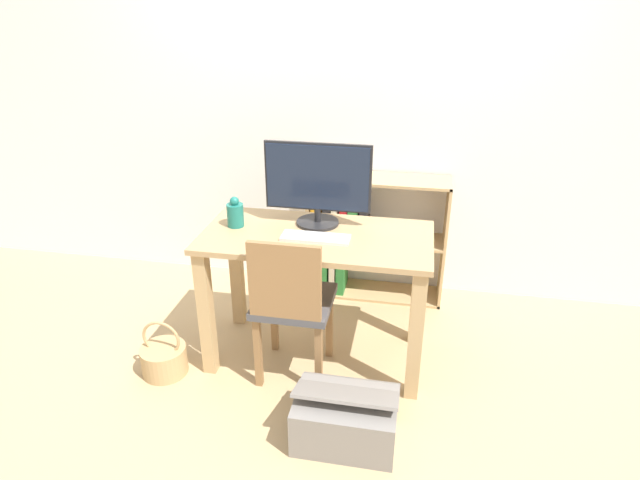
{
  "coord_description": "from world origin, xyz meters",
  "views": [
    {
      "loc": [
        0.5,
        -2.51,
        1.93
      ],
      "look_at": [
        0.0,
        0.1,
        0.69
      ],
      "focal_mm": 30.0,
      "sensor_mm": 36.0,
      "label": 1
    }
  ],
  "objects_px": {
    "vase": "(235,214)",
    "bookshelf": "(350,235)",
    "monitor": "(318,181)",
    "basket": "(164,358)",
    "chair": "(291,302)",
    "keyboard": "(316,238)",
    "storage_box": "(345,418)"
  },
  "relations": [
    {
      "from": "monitor",
      "to": "bookshelf",
      "type": "distance_m",
      "value": 0.86
    },
    {
      "from": "monitor",
      "to": "basket",
      "type": "distance_m",
      "value": 1.29
    },
    {
      "from": "bookshelf",
      "to": "storage_box",
      "type": "relative_size",
      "value": 1.9
    },
    {
      "from": "keyboard",
      "to": "chair",
      "type": "relative_size",
      "value": 0.41
    },
    {
      "from": "monitor",
      "to": "keyboard",
      "type": "xyz_separation_m",
      "value": [
        0.03,
        -0.2,
        -0.24
      ]
    },
    {
      "from": "keyboard",
      "to": "chair",
      "type": "height_order",
      "value": "chair"
    },
    {
      "from": "bookshelf",
      "to": "basket",
      "type": "xyz_separation_m",
      "value": [
        -0.88,
        -1.08,
        -0.34
      ]
    },
    {
      "from": "keyboard",
      "to": "vase",
      "type": "xyz_separation_m",
      "value": [
        -0.46,
        0.09,
        0.06
      ]
    },
    {
      "from": "chair",
      "to": "monitor",
      "type": "bearing_deg",
      "value": 85.96
    },
    {
      "from": "monitor",
      "to": "basket",
      "type": "xyz_separation_m",
      "value": [
        -0.78,
        -0.46,
        -0.92
      ]
    },
    {
      "from": "monitor",
      "to": "vase",
      "type": "distance_m",
      "value": 0.48
    },
    {
      "from": "keyboard",
      "to": "chair",
      "type": "distance_m",
      "value": 0.35
    },
    {
      "from": "monitor",
      "to": "bookshelf",
      "type": "height_order",
      "value": "monitor"
    },
    {
      "from": "monitor",
      "to": "basket",
      "type": "relative_size",
      "value": 1.74
    },
    {
      "from": "monitor",
      "to": "vase",
      "type": "height_order",
      "value": "monitor"
    },
    {
      "from": "chair",
      "to": "storage_box",
      "type": "xyz_separation_m",
      "value": [
        0.35,
        -0.4,
        -0.35
      ]
    },
    {
      "from": "bookshelf",
      "to": "basket",
      "type": "bearing_deg",
      "value": -129.15
    },
    {
      "from": "keyboard",
      "to": "vase",
      "type": "distance_m",
      "value": 0.47
    },
    {
      "from": "vase",
      "to": "bookshelf",
      "type": "relative_size",
      "value": 0.18
    },
    {
      "from": "monitor",
      "to": "vase",
      "type": "xyz_separation_m",
      "value": [
        -0.43,
        -0.12,
        -0.17
      ]
    },
    {
      "from": "monitor",
      "to": "chair",
      "type": "bearing_deg",
      "value": -100.56
    },
    {
      "from": "keyboard",
      "to": "vase",
      "type": "bearing_deg",
      "value": 169.32
    },
    {
      "from": "monitor",
      "to": "keyboard",
      "type": "bearing_deg",
      "value": -82.13
    },
    {
      "from": "bookshelf",
      "to": "storage_box",
      "type": "height_order",
      "value": "bookshelf"
    },
    {
      "from": "vase",
      "to": "chair",
      "type": "xyz_separation_m",
      "value": [
        0.36,
        -0.25,
        -0.36
      ]
    },
    {
      "from": "monitor",
      "to": "keyboard",
      "type": "relative_size",
      "value": 1.62
    },
    {
      "from": "chair",
      "to": "basket",
      "type": "bearing_deg",
      "value": -165.72
    },
    {
      "from": "vase",
      "to": "monitor",
      "type": "bearing_deg",
      "value": 14.94
    },
    {
      "from": "basket",
      "to": "storage_box",
      "type": "xyz_separation_m",
      "value": [
        1.06,
        -0.3,
        0.04
      ]
    },
    {
      "from": "vase",
      "to": "basket",
      "type": "xyz_separation_m",
      "value": [
        -0.35,
        -0.35,
        -0.75
      ]
    },
    {
      "from": "keyboard",
      "to": "basket",
      "type": "height_order",
      "value": "keyboard"
    },
    {
      "from": "chair",
      "to": "basket",
      "type": "xyz_separation_m",
      "value": [
        -0.71,
        -0.1,
        -0.39
      ]
    }
  ]
}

